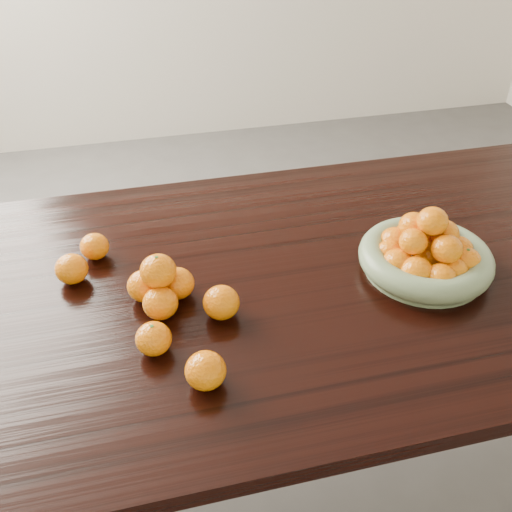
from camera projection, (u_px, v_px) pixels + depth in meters
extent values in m
plane|color=#4C4A48|center=(259.00, 466.00, 1.77)|extent=(5.00, 5.00, 0.00)
cube|color=black|center=(260.00, 284.00, 1.34)|extent=(2.00, 1.00, 0.04)
cube|color=black|center=(479.00, 254.00, 2.07)|extent=(0.08, 0.08, 0.71)
cylinder|color=gray|center=(423.00, 268.00, 1.35)|extent=(0.28, 0.28, 0.01)
torus|color=gray|center=(425.00, 258.00, 1.33)|extent=(0.31, 0.31, 0.06)
ellipsoid|color=orange|center=(458.00, 250.00, 1.34)|extent=(0.07, 0.07, 0.06)
ellipsoid|color=orange|center=(444.00, 238.00, 1.37)|extent=(0.07, 0.07, 0.07)
ellipsoid|color=orange|center=(423.00, 236.00, 1.39)|extent=(0.07, 0.07, 0.06)
ellipsoid|color=orange|center=(408.00, 235.00, 1.39)|extent=(0.07, 0.07, 0.06)
ellipsoid|color=orange|center=(395.00, 241.00, 1.36)|extent=(0.07, 0.07, 0.07)
ellipsoid|color=orange|center=(389.00, 253.00, 1.33)|extent=(0.06, 0.06, 0.06)
ellipsoid|color=orange|center=(398.00, 263.00, 1.29)|extent=(0.07, 0.07, 0.07)
ellipsoid|color=orange|center=(416.00, 272.00, 1.26)|extent=(0.07, 0.07, 0.07)
ellipsoid|color=orange|center=(440.00, 278.00, 1.25)|extent=(0.07, 0.07, 0.06)
ellipsoid|color=orange|center=(453.00, 271.00, 1.27)|extent=(0.07, 0.07, 0.06)
ellipsoid|color=orange|center=(465.00, 262.00, 1.30)|extent=(0.07, 0.07, 0.07)
ellipsoid|color=orange|center=(429.00, 255.00, 1.32)|extent=(0.07, 0.07, 0.06)
ellipsoid|color=orange|center=(444.00, 234.00, 1.31)|extent=(0.07, 0.07, 0.06)
ellipsoid|color=orange|center=(414.00, 226.00, 1.33)|extent=(0.07, 0.07, 0.06)
ellipsoid|color=orange|center=(413.00, 242.00, 1.28)|extent=(0.06, 0.06, 0.06)
ellipsoid|color=orange|center=(447.00, 249.00, 1.26)|extent=(0.07, 0.07, 0.06)
ellipsoid|color=orange|center=(432.00, 221.00, 1.27)|extent=(0.07, 0.07, 0.07)
ellipsoid|color=orange|center=(160.00, 303.00, 1.20)|extent=(0.08, 0.08, 0.07)
ellipsoid|color=orange|center=(177.00, 283.00, 1.25)|extent=(0.08, 0.08, 0.07)
ellipsoid|color=orange|center=(144.00, 286.00, 1.25)|extent=(0.08, 0.08, 0.07)
ellipsoid|color=orange|center=(158.00, 271.00, 1.20)|extent=(0.08, 0.08, 0.07)
ellipsoid|color=orange|center=(154.00, 339.00, 1.12)|extent=(0.07, 0.07, 0.07)
ellipsoid|color=orange|center=(206.00, 371.00, 1.05)|extent=(0.08, 0.08, 0.07)
ellipsoid|color=orange|center=(221.00, 303.00, 1.20)|extent=(0.08, 0.08, 0.07)
ellipsoid|color=orange|center=(72.00, 269.00, 1.30)|extent=(0.07, 0.07, 0.07)
ellipsoid|color=orange|center=(95.00, 246.00, 1.37)|extent=(0.07, 0.07, 0.06)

